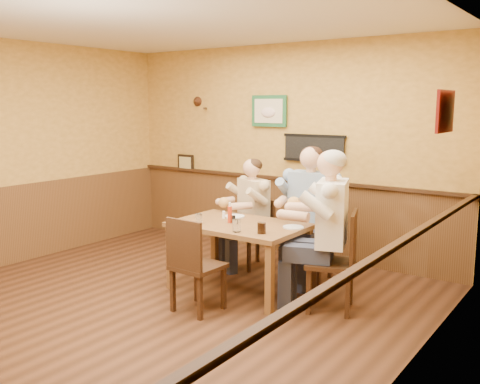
# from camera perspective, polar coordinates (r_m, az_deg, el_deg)

# --- Properties ---
(room) EXTENTS (5.02, 5.03, 2.81)m
(room) POSITION_cam_1_polar(r_m,az_deg,el_deg) (5.26, -7.27, 5.75)
(room) COLOR #361E10
(room) RESTS_ON ground
(dining_table) EXTENTS (1.40, 0.90, 0.75)m
(dining_table) POSITION_cam_1_polar(r_m,az_deg,el_deg) (5.76, -0.12, -4.23)
(dining_table) COLOR brown
(dining_table) RESTS_ON ground
(chair_back_left) EXTENTS (0.52, 0.52, 0.85)m
(chair_back_left) POSITION_cam_1_polar(r_m,az_deg,el_deg) (6.64, 1.44, -4.45)
(chair_back_left) COLOR #3A2312
(chair_back_left) RESTS_ON ground
(chair_back_right) EXTENTS (0.49, 0.49, 0.97)m
(chair_back_right) POSITION_cam_1_polar(r_m,az_deg,el_deg) (6.20, 7.50, -4.97)
(chair_back_right) COLOR #3A2312
(chair_back_right) RESTS_ON ground
(chair_right_end) EXTENTS (0.58, 0.58, 0.99)m
(chair_right_end) POSITION_cam_1_polar(r_m,az_deg,el_deg) (5.34, 9.67, -7.24)
(chair_right_end) COLOR #3A2312
(chair_right_end) RESTS_ON ground
(chair_near_side) EXTENTS (0.45, 0.45, 0.95)m
(chair_near_side) POSITION_cam_1_polar(r_m,az_deg,el_deg) (5.27, -4.50, -7.65)
(chair_near_side) COLOR #3A2312
(chair_near_side) RESTS_ON ground
(diner_tan_shirt) EXTENTS (0.75, 0.75, 1.22)m
(diner_tan_shirt) POSITION_cam_1_polar(r_m,az_deg,el_deg) (6.60, 1.44, -2.91)
(diner_tan_shirt) COLOR beige
(diner_tan_shirt) RESTS_ON ground
(diner_blue_polo) EXTENTS (0.70, 0.70, 1.39)m
(diner_blue_polo) POSITION_cam_1_polar(r_m,az_deg,el_deg) (6.15, 7.54, -3.09)
(diner_blue_polo) COLOR #7A94B7
(diner_blue_polo) RESTS_ON ground
(diner_white_elder) EXTENTS (0.84, 0.84, 1.42)m
(diner_white_elder) POSITION_cam_1_polar(r_m,az_deg,el_deg) (5.28, 9.74, -5.03)
(diner_white_elder) COLOR white
(diner_white_elder) RESTS_ON ground
(water_glass_left) EXTENTS (0.09, 0.09, 0.11)m
(water_glass_left) POSITION_cam_1_polar(r_m,az_deg,el_deg) (5.73, -4.42, -2.85)
(water_glass_left) COLOR white
(water_glass_left) RESTS_ON dining_table
(water_glass_mid) EXTENTS (0.11, 0.11, 0.13)m
(water_glass_mid) POSITION_cam_1_polar(r_m,az_deg,el_deg) (5.34, -0.36, -3.61)
(water_glass_mid) COLOR white
(water_glass_mid) RESTS_ON dining_table
(cola_tumbler) EXTENTS (0.11, 0.11, 0.11)m
(cola_tumbler) POSITION_cam_1_polar(r_m,az_deg,el_deg) (5.28, 2.32, -3.85)
(cola_tumbler) COLOR black
(cola_tumbler) RESTS_ON dining_table
(hot_sauce_bottle) EXTENTS (0.06, 0.06, 0.20)m
(hot_sauce_bottle) POSITION_cam_1_polar(r_m,az_deg,el_deg) (5.74, -1.09, -2.31)
(hot_sauce_bottle) COLOR #B73113
(hot_sauce_bottle) RESTS_ON dining_table
(salt_shaker) EXTENTS (0.04, 0.04, 0.08)m
(salt_shaker) POSITION_cam_1_polar(r_m,az_deg,el_deg) (5.97, -1.75, -2.44)
(salt_shaker) COLOR white
(salt_shaker) RESTS_ON dining_table
(pepper_shaker) EXTENTS (0.04, 0.04, 0.09)m
(pepper_shaker) POSITION_cam_1_polar(r_m,az_deg,el_deg) (5.71, -0.68, -2.95)
(pepper_shaker) COLOR black
(pepper_shaker) RESTS_ON dining_table
(plate_far_left) EXTENTS (0.29, 0.29, 0.02)m
(plate_far_left) POSITION_cam_1_polar(r_m,az_deg,el_deg) (6.05, -0.59, -2.60)
(plate_far_left) COLOR silver
(plate_far_left) RESTS_ON dining_table
(plate_far_right) EXTENTS (0.24, 0.24, 0.01)m
(plate_far_right) POSITION_cam_1_polar(r_m,az_deg,el_deg) (5.55, 5.71, -3.74)
(plate_far_right) COLOR silver
(plate_far_right) RESTS_ON dining_table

